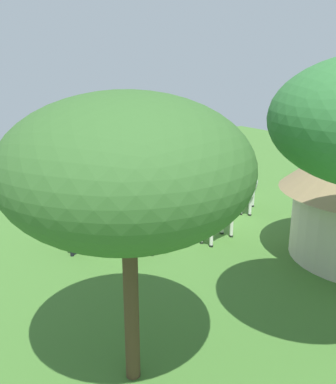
% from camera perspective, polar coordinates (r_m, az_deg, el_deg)
% --- Properties ---
extents(ground_plane, '(36.00, 36.00, 0.00)m').
position_cam_1_polar(ground_plane, '(15.94, 3.09, -2.58)').
color(ground_plane, '#44752E').
extents(shade_umbrella, '(3.35, 3.35, 2.87)m').
position_cam_1_polar(shade_umbrella, '(13.03, -7.04, 4.48)').
color(shade_umbrella, brown).
rests_on(shade_umbrella, ground_plane).
extents(patio_dining_table, '(1.53, 0.90, 0.74)m').
position_cam_1_polar(patio_dining_table, '(13.55, -6.77, -3.27)').
color(patio_dining_table, silver).
rests_on(patio_dining_table, ground_plane).
extents(patio_chair_near_hut, '(0.60, 0.60, 0.90)m').
position_cam_1_polar(patio_chair_near_hut, '(12.42, -7.79, -5.87)').
color(patio_chair_near_hut, white).
rests_on(patio_chair_near_hut, ground_plane).
extents(patio_chair_east_end, '(0.57, 0.58, 0.90)m').
position_cam_1_polar(patio_chair_east_end, '(13.62, -1.34, -3.65)').
color(patio_chair_east_end, silver).
rests_on(patio_chair_east_end, ground_plane).
extents(patio_chair_near_lawn, '(0.60, 0.60, 0.90)m').
position_cam_1_polar(patio_chair_near_lawn, '(14.78, -5.85, -2.08)').
color(patio_chair_near_lawn, silver).
rests_on(patio_chair_near_lawn, ground_plane).
extents(patio_chair_west_end, '(0.58, 0.59, 0.90)m').
position_cam_1_polar(patio_chair_west_end, '(13.74, -12.09, -3.84)').
color(patio_chair_west_end, white).
rests_on(patio_chair_west_end, ground_plane).
extents(guest_beside_umbrella, '(0.54, 0.35, 1.59)m').
position_cam_1_polar(guest_beside_umbrella, '(11.89, -2.05, -4.52)').
color(guest_beside_umbrella, black).
rests_on(guest_beside_umbrella, ground_plane).
extents(guest_behind_table, '(0.46, 0.42, 1.57)m').
position_cam_1_polar(guest_behind_table, '(12.20, -13.25, -4.48)').
color(guest_behind_table, black).
rests_on(guest_behind_table, ground_plane).
extents(standing_watcher, '(0.42, 0.53, 1.70)m').
position_cam_1_polar(standing_watcher, '(18.96, 3.03, 3.76)').
color(standing_watcher, black).
rests_on(standing_watcher, ground_plane).
extents(striped_lounge_chair, '(0.87, 0.95, 0.67)m').
position_cam_1_polar(striped_lounge_chair, '(16.55, -0.54, -0.88)').
color(striped_lounge_chair, teal).
rests_on(striped_lounge_chair, ground_plane).
extents(zebra_nearest_camera, '(1.68, 1.59, 1.49)m').
position_cam_1_polar(zebra_nearest_camera, '(15.99, 11.07, 0.76)').
color(zebra_nearest_camera, silver).
rests_on(zebra_nearest_camera, ground_plane).
extents(zebra_by_umbrella, '(0.81, 2.31, 1.60)m').
position_cam_1_polar(zebra_by_umbrella, '(18.56, 8.61, 3.43)').
color(zebra_by_umbrella, silver).
rests_on(zebra_by_umbrella, ground_plane).
extents(zebra_toward_hut, '(2.04, 1.05, 1.49)m').
position_cam_1_polar(zebra_toward_hut, '(13.04, 7.04, -2.68)').
color(zebra_toward_hut, silver).
rests_on(zebra_toward_hut, ground_plane).
extents(acacia_tree_behind_hut, '(3.91, 3.91, 4.98)m').
position_cam_1_polar(acacia_tree_behind_hut, '(6.30, -5.67, 3.17)').
color(acacia_tree_behind_hut, '#4A3723').
rests_on(acacia_tree_behind_hut, ground_plane).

